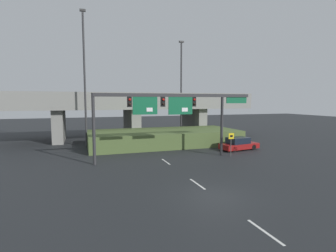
# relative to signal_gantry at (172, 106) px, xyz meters

# --- Properties ---
(ground_plane) EXTENTS (160.00, 160.00, 0.00)m
(ground_plane) POSITION_rel_signal_gantry_xyz_m (-0.90, -10.23, -5.22)
(ground_plane) COLOR black
(lane_markings) EXTENTS (0.14, 37.51, 0.01)m
(lane_markings) POSITION_rel_signal_gantry_xyz_m (-0.90, 2.62, -5.22)
(lane_markings) COLOR silver
(lane_markings) RESTS_ON ground
(signal_gantry) EXTENTS (16.11, 0.44, 6.45)m
(signal_gantry) POSITION_rel_signal_gantry_xyz_m (0.00, 0.00, 0.00)
(signal_gantry) COLOR #2D2D30
(signal_gantry) RESTS_ON ground
(speed_limit_sign) EXTENTS (0.60, 0.11, 2.51)m
(speed_limit_sign) POSITION_rel_signal_gantry_xyz_m (6.12, -0.95, -3.59)
(speed_limit_sign) COLOR #4C4C4C
(speed_limit_sign) RESTS_ON ground
(highway_light_pole_near) EXTENTS (0.70, 0.36, 16.60)m
(highway_light_pole_near) POSITION_rel_signal_gantry_xyz_m (-7.82, 9.82, 3.46)
(highway_light_pole_near) COLOR #2D2D30
(highway_light_pole_near) RESTS_ON ground
(highway_light_pole_far) EXTENTS (0.70, 0.36, 14.58)m
(highway_light_pole_far) POSITION_rel_signal_gantry_xyz_m (6.12, 13.10, 2.45)
(highway_light_pole_far) COLOR #2D2D30
(highway_light_pole_far) RESTS_ON ground
(overpass_bridge) EXTENTS (36.91, 9.43, 6.89)m
(overpass_bridge) POSITION_rel_signal_gantry_xyz_m (-0.90, 16.14, -0.58)
(overpass_bridge) COLOR gray
(overpass_bridge) RESTS_ON ground
(grass_embankment) EXTENTS (19.20, 8.28, 1.89)m
(grass_embankment) POSITION_rel_signal_gantry_xyz_m (1.84, 8.31, -4.28)
(grass_embankment) COLOR #4C6033
(grass_embankment) RESTS_ON ground
(parked_sedan_near_right) EXTENTS (4.93, 2.55, 1.48)m
(parked_sedan_near_right) POSITION_rel_signal_gantry_xyz_m (9.08, 2.09, -4.54)
(parked_sedan_near_right) COLOR maroon
(parked_sedan_near_right) RESTS_ON ground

